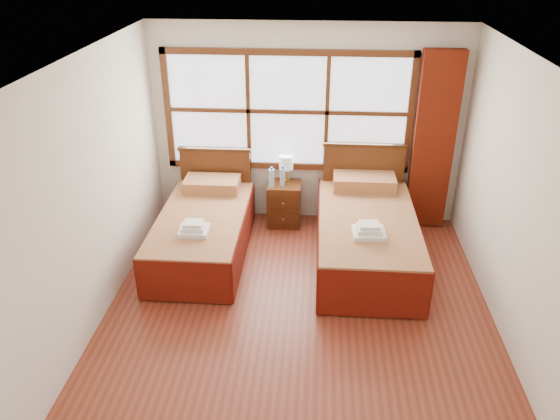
{
  "coord_description": "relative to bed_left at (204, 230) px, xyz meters",
  "views": [
    {
      "loc": [
        0.14,
        -4.51,
        3.55
      ],
      "look_at": [
        -0.24,
        0.7,
        0.87
      ],
      "focal_mm": 35.0,
      "sensor_mm": 36.0,
      "label": 1
    }
  ],
  "objects": [
    {
      "name": "floor",
      "position": [
        1.2,
        -1.2,
        -0.31
      ],
      "size": [
        4.5,
        4.5,
        0.0
      ],
      "primitive_type": "plane",
      "color": "brown",
      "rests_on": "ground"
    },
    {
      "name": "lamp",
      "position": [
        0.95,
        0.91,
        0.53
      ],
      "size": [
        0.18,
        0.18,
        0.36
      ],
      "color": "gold",
      "rests_on": "nightstand"
    },
    {
      "name": "wall_back",
      "position": [
        1.2,
        1.05,
        0.99
      ],
      "size": [
        4.0,
        0.0,
        4.0
      ],
      "primitive_type": "plane",
      "rotation": [
        1.57,
        0.0,
        0.0
      ],
      "color": "silver",
      "rests_on": "floor"
    },
    {
      "name": "ceiling",
      "position": [
        1.2,
        -1.2,
        2.29
      ],
      "size": [
        4.5,
        4.5,
        0.0
      ],
      "primitive_type": "plane",
      "rotation": [
        3.14,
        0.0,
        0.0
      ],
      "color": "white",
      "rests_on": "wall_back"
    },
    {
      "name": "curtain",
      "position": [
        2.8,
        0.91,
        0.86
      ],
      "size": [
        0.5,
        0.16,
        2.3
      ],
      "primitive_type": "cube",
      "color": "#67190A",
      "rests_on": "wall_back"
    },
    {
      "name": "window",
      "position": [
        0.95,
        1.01,
        1.19
      ],
      "size": [
        3.16,
        0.06,
        1.56
      ],
      "color": "white",
      "rests_on": "wall_back"
    },
    {
      "name": "bottle_far",
      "position": [
        0.91,
        0.77,
        0.39
      ],
      "size": [
        0.07,
        0.07,
        0.26
      ],
      "color": "#A4C1D3",
      "rests_on": "nightstand"
    },
    {
      "name": "bed_left",
      "position": [
        0.0,
        0.0,
        0.0
      ],
      "size": [
        1.04,
        2.06,
        1.01
      ],
      "color": "#41210D",
      "rests_on": "floor"
    },
    {
      "name": "nightstand",
      "position": [
        0.93,
        0.8,
        -0.02
      ],
      "size": [
        0.44,
        0.43,
        0.58
      ],
      "color": "#522812",
      "rests_on": "floor"
    },
    {
      "name": "towels_right",
      "position": [
        1.93,
        -0.51,
        0.35
      ],
      "size": [
        0.36,
        0.32,
        0.15
      ],
      "rotation": [
        0.0,
        0.0,
        0.06
      ],
      "color": "white",
      "rests_on": "bed_right"
    },
    {
      "name": "towels_left",
      "position": [
        0.0,
        -0.49,
        0.29
      ],
      "size": [
        0.34,
        0.3,
        0.14
      ],
      "rotation": [
        0.0,
        0.0,
        0.04
      ],
      "color": "white",
      "rests_on": "bed_left"
    },
    {
      "name": "wall_left",
      "position": [
        -0.8,
        -1.2,
        0.99
      ],
      "size": [
        0.0,
        4.5,
        4.5
      ],
      "primitive_type": "plane",
      "rotation": [
        1.57,
        0.0,
        1.57
      ],
      "color": "silver",
      "rests_on": "floor"
    },
    {
      "name": "bed_right",
      "position": [
        1.96,
        -0.0,
        0.03
      ],
      "size": [
        1.15,
        2.23,
        1.12
      ],
      "color": "#41210D",
      "rests_on": "floor"
    },
    {
      "name": "wall_right",
      "position": [
        3.2,
        -1.2,
        0.99
      ],
      "size": [
        0.0,
        4.5,
        4.5
      ],
      "primitive_type": "plane",
      "rotation": [
        1.57,
        0.0,
        -1.57
      ],
      "color": "silver",
      "rests_on": "floor"
    },
    {
      "name": "bottle_near",
      "position": [
        0.77,
        0.71,
        0.4
      ],
      "size": [
        0.07,
        0.07,
        0.28
      ],
      "color": "#A4C1D3",
      "rests_on": "nightstand"
    }
  ]
}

